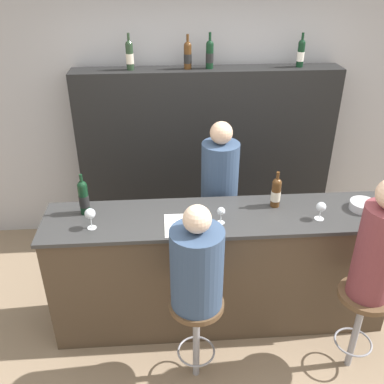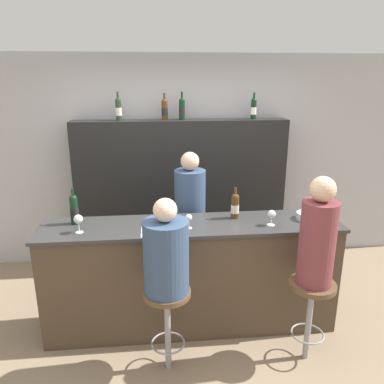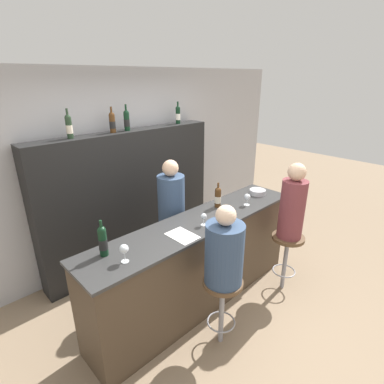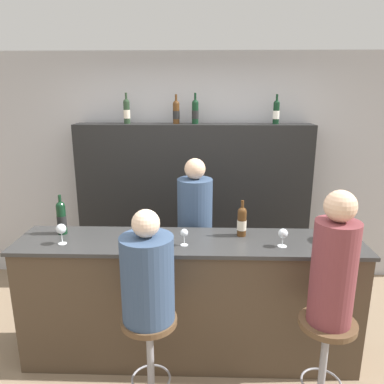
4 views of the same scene
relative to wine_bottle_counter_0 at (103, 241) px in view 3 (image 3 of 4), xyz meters
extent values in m
plane|color=#8C755B|center=(1.04, -0.37, -1.19)|extent=(16.00, 16.00, 0.00)
cube|color=#B2B2B7|center=(1.04, 1.41, 0.11)|extent=(6.40, 0.05, 2.60)
cube|color=#473828|center=(1.04, -0.11, -0.68)|extent=(2.68, 0.53, 1.02)
cube|color=#333333|center=(1.04, -0.11, -0.15)|extent=(2.72, 0.57, 0.03)
cube|color=black|center=(1.04, 1.19, -0.27)|extent=(2.54, 0.28, 1.84)
cylinder|color=black|center=(0.00, 0.00, -0.02)|extent=(0.07, 0.07, 0.24)
cylinder|color=black|center=(0.00, 0.00, -0.03)|extent=(0.08, 0.08, 0.09)
sphere|color=black|center=(0.00, 0.00, 0.10)|extent=(0.07, 0.07, 0.07)
cylinder|color=black|center=(0.00, 0.00, 0.15)|extent=(0.02, 0.02, 0.08)
cylinder|color=#4C2D14|center=(1.46, 0.00, -0.04)|extent=(0.07, 0.07, 0.20)
cylinder|color=beige|center=(1.46, 0.00, -0.05)|extent=(0.08, 0.08, 0.08)
sphere|color=#4C2D14|center=(1.46, 0.00, 0.06)|extent=(0.07, 0.07, 0.07)
cylinder|color=#4C2D14|center=(1.46, 0.00, 0.12)|extent=(0.02, 0.02, 0.08)
cylinder|color=#233823|center=(0.33, 1.19, 0.76)|extent=(0.07, 0.07, 0.22)
cylinder|color=beige|center=(0.33, 1.19, 0.75)|extent=(0.07, 0.07, 0.09)
sphere|color=#233823|center=(0.33, 1.19, 0.87)|extent=(0.07, 0.07, 0.07)
cylinder|color=#233823|center=(0.33, 1.19, 0.93)|extent=(0.02, 0.02, 0.08)
cylinder|color=#4C2D14|center=(0.86, 1.19, 0.75)|extent=(0.07, 0.07, 0.21)
cylinder|color=black|center=(0.86, 1.19, 0.74)|extent=(0.07, 0.07, 0.08)
sphere|color=#4C2D14|center=(0.86, 1.19, 0.86)|extent=(0.07, 0.07, 0.07)
cylinder|color=#4C2D14|center=(0.86, 1.19, 0.91)|extent=(0.02, 0.02, 0.09)
cylinder|color=black|center=(1.06, 1.19, 0.76)|extent=(0.07, 0.07, 0.21)
cylinder|color=black|center=(1.06, 1.19, 0.75)|extent=(0.07, 0.07, 0.09)
sphere|color=black|center=(1.06, 1.19, 0.87)|extent=(0.07, 0.07, 0.07)
cylinder|color=black|center=(1.06, 1.19, 0.92)|extent=(0.02, 0.02, 0.09)
cylinder|color=black|center=(1.91, 1.19, 0.76)|extent=(0.06, 0.06, 0.21)
cylinder|color=white|center=(1.91, 1.19, 0.75)|extent=(0.07, 0.07, 0.09)
sphere|color=black|center=(1.91, 1.19, 0.86)|extent=(0.06, 0.06, 0.06)
cylinder|color=black|center=(1.91, 1.19, 0.92)|extent=(0.02, 0.02, 0.08)
cylinder|color=silver|center=(0.07, -0.21, -0.14)|extent=(0.07, 0.07, 0.00)
cylinder|color=silver|center=(0.07, -0.21, -0.09)|extent=(0.01, 0.01, 0.08)
sphere|color=silver|center=(0.07, -0.21, -0.02)|extent=(0.08, 0.08, 0.08)
cylinder|color=silver|center=(1.01, -0.21, -0.14)|extent=(0.06, 0.06, 0.00)
cylinder|color=silver|center=(1.01, -0.21, -0.10)|extent=(0.01, 0.01, 0.07)
sphere|color=silver|center=(1.01, -0.21, -0.04)|extent=(0.06, 0.06, 0.06)
cylinder|color=silver|center=(1.75, -0.21, -0.14)|extent=(0.07, 0.07, 0.00)
cylinder|color=silver|center=(1.75, -0.21, -0.10)|extent=(0.01, 0.01, 0.07)
sphere|color=silver|center=(1.75, -0.21, -0.03)|extent=(0.07, 0.07, 0.07)
cylinder|color=#B7B7BC|center=(2.13, -0.10, -0.11)|extent=(0.21, 0.21, 0.06)
cube|color=white|center=(0.70, -0.22, -0.14)|extent=(0.21, 0.30, 0.00)
cylinder|color=gray|center=(0.80, -0.67, -0.85)|extent=(0.05, 0.05, 0.69)
torus|color=gray|center=(0.80, -0.67, -0.95)|extent=(0.28, 0.28, 0.02)
cylinder|color=brown|center=(0.80, -0.67, -0.48)|extent=(0.38, 0.38, 0.04)
cylinder|color=#334766|center=(0.80, -0.67, -0.18)|extent=(0.35, 0.35, 0.58)
sphere|color=beige|center=(0.80, -0.67, 0.20)|extent=(0.18, 0.18, 0.18)
cylinder|color=gray|center=(1.98, -0.67, -0.85)|extent=(0.05, 0.05, 0.69)
torus|color=gray|center=(1.98, -0.67, -0.95)|extent=(0.28, 0.28, 0.02)
cylinder|color=brown|center=(1.98, -0.67, -0.48)|extent=(0.38, 0.38, 0.04)
cylinder|color=brown|center=(1.98, -0.67, -0.12)|extent=(0.28, 0.28, 0.69)
sphere|color=#D8AD8C|center=(1.98, -0.67, 0.33)|extent=(0.20, 0.20, 0.20)
cylinder|color=#334766|center=(1.08, 0.38, -0.48)|extent=(0.32, 0.32, 1.43)
sphere|color=#D8AD8C|center=(1.08, 0.38, 0.33)|extent=(0.19, 0.19, 0.19)
camera|label=1|loc=(0.61, -2.81, 1.61)|focal=40.00mm
camera|label=2|loc=(0.74, -3.23, 1.12)|focal=35.00mm
camera|label=3|loc=(-0.98, -2.10, 1.30)|focal=28.00mm
camera|label=4|loc=(1.15, -2.84, 1.00)|focal=35.00mm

